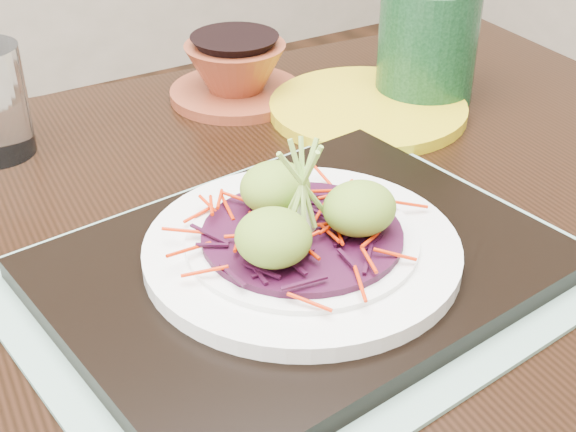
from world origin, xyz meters
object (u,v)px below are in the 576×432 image
yellow_plate (368,108)px  green_jar (428,43)px  serving_tray (302,265)px  white_plate (302,248)px  dining_table (234,319)px  terracotta_bowl_set (236,74)px

yellow_plate → green_jar: size_ratio=1.69×
serving_tray → white_plate: bearing=-50.9°
dining_table → serving_tray: (0.02, -0.08, 0.10)m
green_jar → white_plate: bearing=-144.1°
serving_tray → terracotta_bowl_set: bearing=63.6°
dining_table → serving_tray: 0.13m
serving_tray → green_jar: green_jar is taller
serving_tray → white_plate: white_plate is taller
dining_table → white_plate: bearing=-72.7°
dining_table → terracotta_bowl_set: terracotta_bowl_set is taller
dining_table → yellow_plate: size_ratio=5.38×
dining_table → white_plate: white_plate is taller
serving_tray → terracotta_bowl_set: terracotta_bowl_set is taller
white_plate → terracotta_bowl_set: bearing=69.5°
serving_tray → green_jar: bearing=30.0°
green_jar → terracotta_bowl_set: bearing=149.0°
dining_table → yellow_plate: 0.29m
dining_table → terracotta_bowl_set: size_ratio=6.23×
white_plate → terracotta_bowl_set: terracotta_bowl_set is taller
dining_table → serving_tray: size_ratio=3.14×
serving_tray → green_jar: 0.38m
serving_tray → yellow_plate: size_ratio=1.72×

